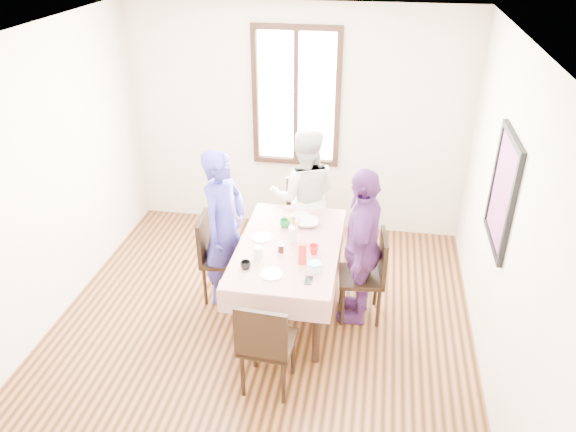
# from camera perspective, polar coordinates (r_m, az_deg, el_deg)

# --- Properties ---
(ground) EXTENTS (4.50, 4.50, 0.00)m
(ground) POSITION_cam_1_polar(r_m,az_deg,el_deg) (5.33, -3.12, -12.42)
(ground) COLOR black
(ground) RESTS_ON ground
(back_wall) EXTENTS (4.00, 0.00, 4.00)m
(back_wall) POSITION_cam_1_polar(r_m,az_deg,el_deg) (6.59, 0.86, 9.62)
(back_wall) COLOR beige
(back_wall) RESTS_ON ground
(right_wall) EXTENTS (0.00, 4.50, 4.50)m
(right_wall) POSITION_cam_1_polar(r_m,az_deg,el_deg) (4.58, 21.64, -1.55)
(right_wall) COLOR beige
(right_wall) RESTS_ON ground
(window_frame) EXTENTS (1.02, 0.06, 1.62)m
(window_frame) POSITION_cam_1_polar(r_m,az_deg,el_deg) (6.48, 0.85, 12.07)
(window_frame) COLOR black
(window_frame) RESTS_ON back_wall
(window_pane) EXTENTS (0.90, 0.02, 1.50)m
(window_pane) POSITION_cam_1_polar(r_m,az_deg,el_deg) (6.49, 0.86, 12.09)
(window_pane) COLOR white
(window_pane) RESTS_ON back_wall
(art_poster) EXTENTS (0.04, 0.76, 0.96)m
(art_poster) POSITION_cam_1_polar(r_m,az_deg,el_deg) (4.75, 21.24, 2.35)
(art_poster) COLOR red
(art_poster) RESTS_ON right_wall
(dining_table) EXTENTS (0.83, 1.47, 0.75)m
(dining_table) POSITION_cam_1_polar(r_m,az_deg,el_deg) (5.43, 0.09, -6.48)
(dining_table) COLOR black
(dining_table) RESTS_ON ground
(tablecloth) EXTENTS (0.95, 1.59, 0.01)m
(tablecloth) POSITION_cam_1_polar(r_m,az_deg,el_deg) (5.22, 0.09, -3.06)
(tablecloth) COLOR #570200
(tablecloth) RESTS_ON dining_table
(chair_left) EXTENTS (0.45, 0.45, 0.91)m
(chair_left) POSITION_cam_1_polar(r_m,az_deg,el_deg) (5.63, -6.65, -4.29)
(chair_left) COLOR black
(chair_left) RESTS_ON ground
(chair_right) EXTENTS (0.46, 0.46, 0.91)m
(chair_right) POSITION_cam_1_polar(r_m,az_deg,el_deg) (5.37, 7.52, -6.17)
(chair_right) COLOR black
(chair_right) RESTS_ON ground
(chair_far) EXTENTS (0.46, 0.46, 0.91)m
(chair_far) POSITION_cam_1_polar(r_m,az_deg,el_deg) (6.24, 1.65, -0.59)
(chair_far) COLOR black
(chair_far) RESTS_ON ground
(chair_near) EXTENTS (0.45, 0.45, 0.91)m
(chair_near) POSITION_cam_1_polar(r_m,az_deg,el_deg) (4.60, -2.08, -12.83)
(chair_near) COLOR black
(chair_near) RESTS_ON ground
(person_left) EXTENTS (0.55, 0.68, 1.61)m
(person_left) POSITION_cam_1_polar(r_m,az_deg,el_deg) (5.45, -6.67, -1.22)
(person_left) COLOR #373399
(person_left) RESTS_ON ground
(person_far) EXTENTS (0.84, 0.69, 1.56)m
(person_far) POSITION_cam_1_polar(r_m,az_deg,el_deg) (6.07, 1.67, 2.02)
(person_far) COLOR beige
(person_far) RESTS_ON ground
(person_right) EXTENTS (0.46, 0.95, 1.58)m
(person_right) POSITION_cam_1_polar(r_m,az_deg,el_deg) (5.19, 7.54, -3.13)
(person_right) COLOR #592B6B
(person_right) RESTS_ON ground
(mug_black) EXTENTS (0.11, 0.11, 0.07)m
(mug_black) POSITION_cam_1_polar(r_m,az_deg,el_deg) (4.88, -4.39, -5.06)
(mug_black) COLOR black
(mug_black) RESTS_ON tablecloth
(mug_flag) EXTENTS (0.12, 0.12, 0.09)m
(mug_flag) POSITION_cam_1_polar(r_m,az_deg,el_deg) (5.07, 2.67, -3.46)
(mug_flag) COLOR red
(mug_flag) RESTS_ON tablecloth
(mug_green) EXTENTS (0.12, 0.12, 0.08)m
(mug_green) POSITION_cam_1_polar(r_m,az_deg,el_deg) (5.49, -0.33, -0.74)
(mug_green) COLOR #0C7226
(mug_green) RESTS_ON tablecloth
(serving_bowl) EXTENTS (0.26, 0.26, 0.06)m
(serving_bowl) POSITION_cam_1_polar(r_m,az_deg,el_deg) (5.53, 1.99, -0.70)
(serving_bowl) COLOR white
(serving_bowl) RESTS_ON tablecloth
(juice_carton) EXTENTS (0.06, 0.06, 0.20)m
(juice_carton) POSITION_cam_1_polar(r_m,az_deg,el_deg) (4.90, 1.50, -3.88)
(juice_carton) COLOR red
(juice_carton) RESTS_ON tablecloth
(butter_tub) EXTENTS (0.13, 0.13, 0.06)m
(butter_tub) POSITION_cam_1_polar(r_m,az_deg,el_deg) (4.85, 2.74, -5.28)
(butter_tub) COLOR white
(butter_tub) RESTS_ON tablecloth
(jam_jar) EXTENTS (0.05, 0.05, 0.08)m
(jam_jar) POSITION_cam_1_polar(r_m,az_deg,el_deg) (5.09, -0.74, -3.36)
(jam_jar) COLOR black
(jam_jar) RESTS_ON tablecloth
(drinking_glass) EXTENTS (0.07, 0.07, 0.11)m
(drinking_glass) POSITION_cam_1_polar(r_m,az_deg,el_deg) (5.02, -3.13, -3.75)
(drinking_glass) COLOR silver
(drinking_glass) RESTS_ON tablecloth
(smartphone) EXTENTS (0.06, 0.13, 0.01)m
(smartphone) POSITION_cam_1_polar(r_m,az_deg,el_deg) (4.74, 2.13, -6.63)
(smartphone) COLOR black
(smartphone) RESTS_ON tablecloth
(flower_vase) EXTENTS (0.08, 0.08, 0.15)m
(flower_vase) POSITION_cam_1_polar(r_m,az_deg,el_deg) (5.23, 0.53, -1.91)
(flower_vase) COLOR silver
(flower_vase) RESTS_ON tablecloth
(plate_left) EXTENTS (0.20, 0.20, 0.01)m
(plate_left) POSITION_cam_1_polar(r_m,az_deg,el_deg) (5.33, -2.74, -2.21)
(plate_left) COLOR white
(plate_left) RESTS_ON tablecloth
(plate_far) EXTENTS (0.20, 0.20, 0.01)m
(plate_far) POSITION_cam_1_polar(r_m,az_deg,el_deg) (5.71, 1.26, 0.06)
(plate_far) COLOR white
(plate_far) RESTS_ON tablecloth
(plate_near) EXTENTS (0.20, 0.20, 0.01)m
(plate_near) POSITION_cam_1_polar(r_m,az_deg,el_deg) (4.81, -1.71, -5.99)
(plate_near) COLOR white
(plate_near) RESTS_ON tablecloth
(butter_lid) EXTENTS (0.12, 0.12, 0.01)m
(butter_lid) POSITION_cam_1_polar(r_m,az_deg,el_deg) (4.83, 2.75, -4.90)
(butter_lid) COLOR blue
(butter_lid) RESTS_ON butter_tub
(flower_bunch) EXTENTS (0.09, 0.09, 0.10)m
(flower_bunch) POSITION_cam_1_polar(r_m,az_deg,el_deg) (5.17, 0.54, -0.71)
(flower_bunch) COLOR yellow
(flower_bunch) RESTS_ON flower_vase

